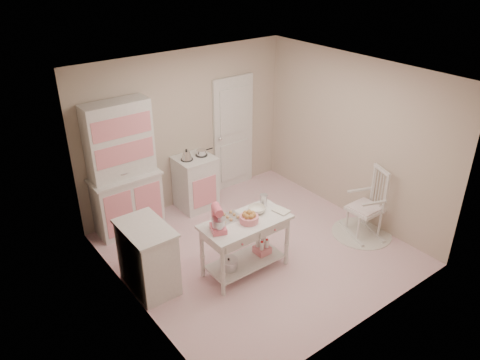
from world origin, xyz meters
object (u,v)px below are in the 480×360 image
Objects in this scene: stove at (195,182)px; work_table at (245,246)px; rocking_chair at (366,203)px; hutch at (124,169)px; bread_basket at (249,219)px; base_cabinet at (148,257)px; stand_mixer at (218,219)px.

work_table is (-0.39, -1.88, -0.06)m from stove.
rocking_chair is (1.60, -2.26, 0.09)m from stove.
stove is 0.84× the size of rocking_chair.
hutch is at bearing 177.61° from stove.
stove is (1.20, -0.05, -0.58)m from hutch.
bread_basket is (0.83, -1.98, -0.19)m from hutch.
work_table is (1.20, -0.49, -0.06)m from base_cabinet.
rocking_chair is at bearing -10.95° from work_table.
bread_basket is at bearing -23.71° from base_cabinet.
bread_basket is at bearing -169.53° from rocking_chair.
bread_basket is (1.22, -0.54, 0.39)m from base_cabinet.
hutch reaches higher than rocking_chair.
rocking_chair is 2.49m from stand_mixer.
bread_basket reaches higher than work_table.
work_table is at bearing -67.29° from hutch.
stove reaches higher than bread_basket.
rocking_chair reaches higher than base_cabinet.
base_cabinet reaches higher than bread_basket.
hutch is at bearing 160.60° from rocking_chair.
stove is at bearing -2.39° from hutch.
hutch reaches higher than base_cabinet.
stand_mixer is at bearing -78.55° from hutch.
hutch is 8.32× the size of bread_basket.
rocking_chair is 4.40× the size of bread_basket.
hutch is 1.33m from stove.
rocking_chair is 2.04m from work_table.
bread_basket is at bearing -100.99° from stove.
stand_mixer is (-0.42, 0.02, 0.57)m from work_table.
stand_mixer is 0.46m from bread_basket.
base_cabinet is at bearing -138.97° from stove.
stove is 2.77m from rocking_chair.
base_cabinet is 1.39m from bread_basket.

